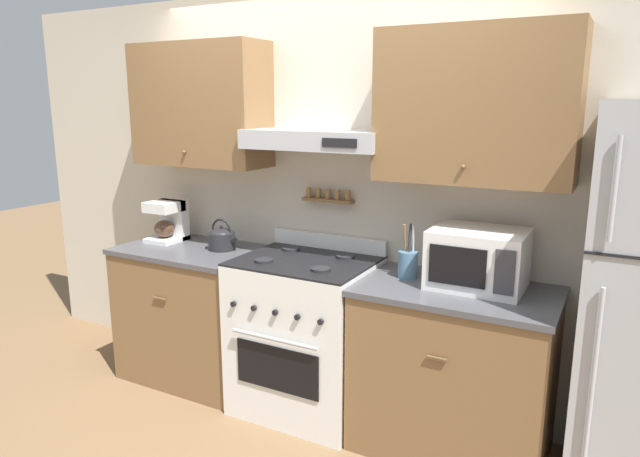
% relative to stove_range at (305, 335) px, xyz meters
% --- Properties ---
extents(ground_plane, '(16.00, 16.00, 0.00)m').
position_rel_stove_range_xyz_m(ground_plane, '(-0.00, -0.32, -0.48)').
color(ground_plane, brown).
extents(wall_back, '(5.20, 0.46, 2.55)m').
position_rel_stove_range_xyz_m(wall_back, '(0.01, 0.30, 0.98)').
color(wall_back, beige).
rests_on(wall_back, ground_plane).
extents(counter_left, '(0.97, 0.66, 0.92)m').
position_rel_stove_range_xyz_m(counter_left, '(-0.88, 0.02, -0.02)').
color(counter_left, brown).
rests_on(counter_left, ground_plane).
extents(counter_right, '(1.03, 0.66, 0.92)m').
position_rel_stove_range_xyz_m(counter_right, '(0.91, 0.02, -0.02)').
color(counter_right, brown).
rests_on(counter_right, ground_plane).
extents(stove_range, '(0.79, 0.68, 1.05)m').
position_rel_stove_range_xyz_m(stove_range, '(0.00, 0.00, 0.00)').
color(stove_range, white).
rests_on(stove_range, ground_plane).
extents(tea_kettle, '(0.23, 0.18, 0.21)m').
position_rel_stove_range_xyz_m(tea_kettle, '(-0.67, 0.07, 0.52)').
color(tea_kettle, '#232326').
rests_on(tea_kettle, counter_left).
extents(coffee_maker, '(0.21, 0.25, 0.28)m').
position_rel_stove_range_xyz_m(coffee_maker, '(-1.16, 0.10, 0.58)').
color(coffee_maker, white).
rests_on(coffee_maker, counter_left).
extents(microwave, '(0.48, 0.39, 0.31)m').
position_rel_stove_range_xyz_m(microwave, '(0.99, 0.09, 0.59)').
color(microwave, white).
rests_on(microwave, counter_right).
extents(utensil_crock, '(0.11, 0.11, 0.30)m').
position_rel_stove_range_xyz_m(utensil_crock, '(0.61, 0.07, 0.52)').
color(utensil_crock, slate).
rests_on(utensil_crock, counter_right).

